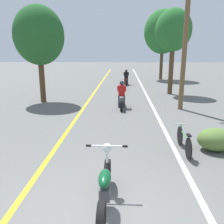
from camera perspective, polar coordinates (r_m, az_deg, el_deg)
The scene contains 12 objects.
ground_plane at distance 4.66m, azimuth -3.11°, elevation -25.00°, with size 120.00×120.00×0.00m, color #60605E.
lane_stripe_center at distance 16.37m, azimuth -4.72°, elevation 4.07°, with size 0.14×48.00×0.01m, color yellow.
lane_stripe_edge at distance 16.31m, azimuth 8.36°, elevation 3.93°, with size 0.14×48.00×0.01m, color white.
utility_pole at distance 12.58m, azimuth 17.15°, elevation 15.59°, with size 1.10×0.24×6.48m.
roadside_tree_right_near at distance 17.08m, azimuth 14.56°, elevation 18.36°, with size 2.42×2.18×5.69m.
roadside_tree_right_far at distance 25.76m, azimuth 12.14°, elevation 18.31°, with size 3.79×3.41×6.99m.
roadside_tree_left at distance 14.52m, azimuth -17.20°, elevation 17.09°, with size 2.85×2.56×5.43m.
roadside_bush at distance 7.91m, azimuth 23.70°, elevation -6.07°, with size 1.10×0.88×0.70m.
motorcycle_foreground at distance 4.75m, azimuth -1.69°, elevation -17.60°, with size 0.86×2.17×1.09m.
motorcycle_rider_lead at distance 12.64m, azimuth 2.33°, elevation 3.48°, with size 0.50×2.16×1.44m.
motorcycle_rider_far at distance 21.44m, azimuth 3.42°, elevation 7.97°, with size 0.50×2.02×1.37m.
bicycle_parked at distance 7.49m, azimuth 16.94°, elevation -6.67°, with size 0.44×1.67×0.73m.
Camera 1 is at (0.40, -3.58, 2.97)m, focal length 38.00 mm.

